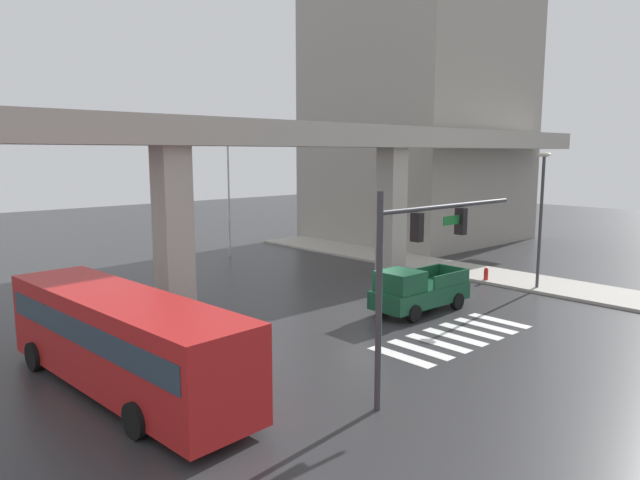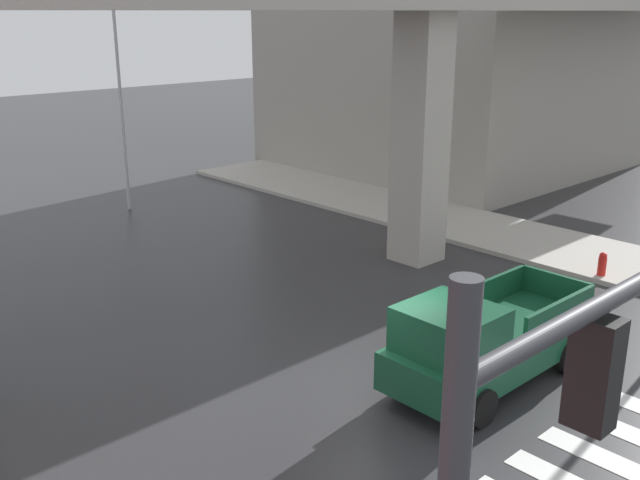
% 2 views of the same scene
% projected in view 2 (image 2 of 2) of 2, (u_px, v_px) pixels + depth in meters
% --- Properties ---
extents(ground_plane, '(120.00, 120.00, 0.00)m').
position_uv_depth(ground_plane, '(371.00, 387.00, 15.17)').
color(ground_plane, '#2D2D30').
extents(elevated_overpass, '(54.01, 2.37, 8.71)m').
position_uv_depth(elevated_overpass, '(226.00, 11.00, 16.13)').
color(elevated_overpass, '#ADA89E').
rests_on(elevated_overpass, ground).
extents(sidewalk_east, '(4.00, 36.00, 0.15)m').
position_uv_depth(sidewalk_east, '(558.00, 248.00, 23.80)').
color(sidewalk_east, '#ADA89E').
rests_on(sidewalk_east, ground).
extents(pickup_truck, '(5.11, 2.11, 2.08)m').
position_uv_depth(pickup_truck, '(483.00, 342.00, 14.92)').
color(pickup_truck, '#14472D').
rests_on(pickup_truck, ground).
extents(traffic_signal_mast, '(6.49, 0.32, 6.20)m').
position_uv_depth(traffic_signal_mast, '(590.00, 452.00, 5.35)').
color(traffic_signal_mast, '#38383D').
rests_on(traffic_signal_mast, ground).
extents(fire_hydrant, '(0.24, 0.24, 0.85)m').
position_uv_depth(fire_hydrant, '(602.00, 266.00, 21.07)').
color(fire_hydrant, red).
rests_on(fire_hydrant, ground).
extents(flagpole, '(1.16, 0.12, 9.25)m').
position_uv_depth(flagpole, '(121.00, 70.00, 27.25)').
color(flagpole, silver).
rests_on(flagpole, ground).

